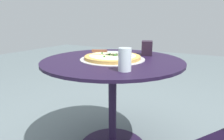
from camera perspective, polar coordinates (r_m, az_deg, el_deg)
The scene contains 5 objects.
patio_table at distance 1.40m, azimuth 0.14°, elevation -4.23°, with size 0.98×0.98×0.72m.
pizza_on_tray at distance 1.35m, azimuth 0.01°, elevation 3.74°, with size 0.45×0.45×0.04m.
pizza_server at distance 1.37m, azimuth -1.65°, elevation 5.51°, with size 0.12×0.21×0.02m.
drinking_cup at distance 1.03m, azimuth 3.79°, elevation 3.10°, with size 0.07×0.07×0.12m, color silver.
napkin_dispenser at distance 1.54m, azimuth 10.29°, elevation 6.42°, with size 0.11×0.08×0.11m, color black.
Camera 1 is at (-1.16, -0.64, 0.98)m, focal length 30.93 mm.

